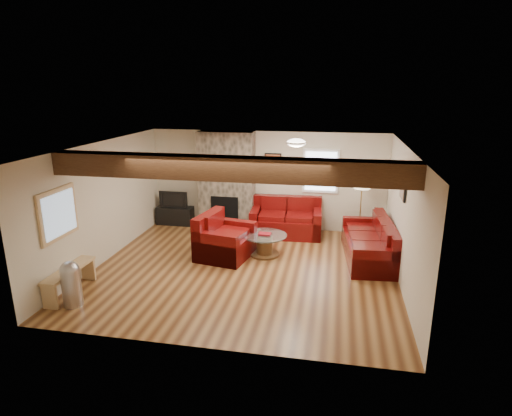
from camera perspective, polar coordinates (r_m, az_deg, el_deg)
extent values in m
plane|color=#562F16|center=(8.77, -1.55, -8.15)|extent=(8.00, 8.00, 0.00)
plane|color=white|center=(8.07, -1.68, 8.26)|extent=(8.00, 8.00, 0.00)
plane|color=beige|center=(10.95, 1.49, 3.69)|extent=(8.00, 0.00, 8.00)
plane|color=beige|center=(5.84, -7.48, -7.77)|extent=(8.00, 0.00, 8.00)
plane|color=beige|center=(9.42, -19.73, 0.69)|extent=(0.00, 7.50, 7.50)
plane|color=beige|center=(8.25, 19.21, -1.38)|extent=(0.00, 7.50, 7.50)
cube|color=#331C0F|center=(6.90, -3.92, 5.30)|extent=(6.00, 0.36, 0.38)
cube|color=#3A352D|center=(10.92, -3.92, 3.62)|extent=(1.40, 0.50, 2.50)
cube|color=black|center=(10.88, -4.18, -0.78)|extent=(0.70, 0.06, 0.90)
cube|color=#3A352D|center=(10.96, -4.20, -2.90)|extent=(1.00, 0.25, 0.08)
cylinder|color=#472F17|center=(9.45, 1.15, -6.15)|extent=(0.65, 0.65, 0.04)
cylinder|color=#472F17|center=(9.38, 1.16, -5.06)|extent=(0.34, 0.34, 0.43)
cylinder|color=white|center=(9.29, 1.17, -3.63)|extent=(0.97, 0.97, 0.02)
cube|color=maroon|center=(9.29, 1.17, -3.48)|extent=(0.27, 0.19, 0.03)
cube|color=black|center=(11.64, -10.71, -0.98)|extent=(0.95, 0.38, 0.48)
imported|color=black|center=(11.52, -10.83, 1.20)|extent=(0.77, 0.10, 0.44)
cylinder|color=tan|center=(10.78, 13.51, -3.80)|extent=(0.27, 0.27, 0.03)
cylinder|color=tan|center=(10.58, 13.74, -0.41)|extent=(0.03, 0.03, 1.36)
cone|color=#FFECC1|center=(10.41, 13.99, 3.28)|extent=(0.39, 0.39, 0.27)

